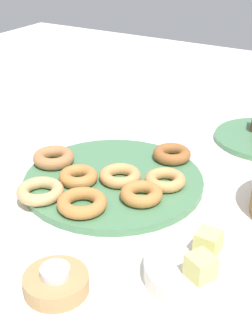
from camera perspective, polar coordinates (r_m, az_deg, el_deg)
name	(u,v)px	position (r m, az deg, el deg)	size (l,w,h in m)	color
ground_plane	(114,184)	(0.98, -1.51, -1.91)	(2.40, 2.40, 0.00)	white
donut_plate	(114,180)	(0.98, -1.51, -1.52)	(0.37, 0.37, 0.02)	#4C7F56
donut_0	(78,176)	(0.95, -5.77, -1.03)	(0.08, 0.08, 0.02)	#BC7A3D
donut_1	(54,158)	(1.03, -8.73, 1.25)	(0.09, 0.09, 0.03)	#B27547
donut_2	(172,154)	(1.04, 5.56, 1.70)	(0.08, 0.08, 0.02)	#995B2D
donut_3	(165,180)	(0.94, 4.77, -1.44)	(0.08, 0.08, 0.02)	tan
donut_4	(141,194)	(0.89, 1.87, -3.15)	(0.08, 0.08, 0.02)	#BC7A3D
donut_5	(82,203)	(0.87, -5.33, -4.21)	(0.09, 0.09, 0.02)	#BC7A3D
donut_6	(40,191)	(0.92, -10.31, -2.77)	(0.09, 0.09, 0.02)	tan
donut_7	(120,176)	(0.95, -0.70, -0.94)	(0.08, 0.08, 0.02)	tan
candle_holder	(56,283)	(0.72, -8.43, -13.58)	(0.10, 0.10, 0.03)	tan
tealight	(55,272)	(0.71, -8.55, -12.31)	(0.04, 0.04, 0.01)	silver
fruit_bowl	(199,270)	(0.74, 8.79, -12.07)	(0.17, 0.17, 0.03)	silver
melon_chunk_left	(208,242)	(0.74, 9.88, -8.80)	(0.04, 0.04, 0.04)	#DBD67A
melon_chunk_right	(201,267)	(0.70, 8.99, -11.67)	(0.04, 0.04, 0.04)	#DBD67A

